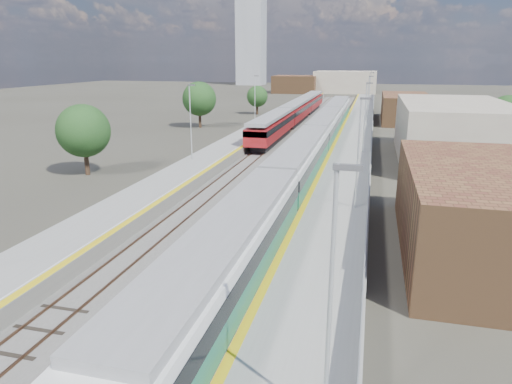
% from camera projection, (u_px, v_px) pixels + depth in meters
% --- Properties ---
extents(ground, '(320.00, 320.00, 0.00)m').
position_uv_depth(ground, '(312.00, 146.00, 59.33)').
color(ground, '#47443A').
rests_on(ground, ground).
extents(ballast_bed, '(10.50, 155.00, 0.06)m').
position_uv_depth(ballast_bed, '(298.00, 142.00, 62.17)').
color(ballast_bed, '#565451').
rests_on(ballast_bed, ground).
extents(tracks, '(8.96, 160.00, 0.17)m').
position_uv_depth(tracks, '(304.00, 139.00, 63.57)').
color(tracks, '#4C3323').
rests_on(tracks, ground).
extents(platform_right, '(4.70, 155.00, 8.52)m').
position_uv_depth(platform_right, '(354.00, 140.00, 60.25)').
color(platform_right, slate).
rests_on(platform_right, ground).
extents(platform_left, '(4.30, 155.00, 8.52)m').
position_uv_depth(platform_left, '(250.00, 136.00, 63.62)').
color(platform_left, slate).
rests_on(platform_left, ground).
extents(buildings, '(72.00, 185.50, 40.00)m').
position_uv_depth(buildings, '(292.00, 59.00, 143.03)').
color(buildings, brown).
rests_on(buildings, ground).
extents(green_train, '(3.01, 83.82, 3.32)m').
position_uv_depth(green_train, '(315.00, 141.00, 49.58)').
color(green_train, black).
rests_on(green_train, ground).
extents(red_train, '(2.87, 58.28, 3.63)m').
position_uv_depth(red_train, '(296.00, 111.00, 79.17)').
color(red_train, black).
rests_on(red_train, ground).
extents(tree_a, '(5.03, 5.03, 6.82)m').
position_uv_depth(tree_a, '(83.00, 131.00, 43.29)').
color(tree_a, '#382619').
rests_on(tree_a, ground).
extents(tree_b, '(5.47, 5.47, 7.41)m').
position_uv_depth(tree_b, '(199.00, 99.00, 73.65)').
color(tree_b, '#382619').
rests_on(tree_b, ground).
extents(tree_c, '(4.23, 4.23, 5.73)m').
position_uv_depth(tree_c, '(257.00, 96.00, 91.92)').
color(tree_c, '#382619').
rests_on(tree_c, ground).
extents(tree_d, '(4.70, 4.70, 6.38)m').
position_uv_depth(tree_d, '(507.00, 113.00, 59.77)').
color(tree_d, '#382619').
rests_on(tree_d, ground).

